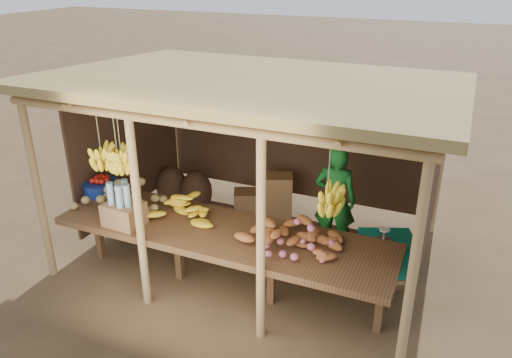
% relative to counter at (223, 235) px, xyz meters
% --- Properties ---
extents(ground, '(60.00, 60.00, 0.00)m').
position_rel_counter_xyz_m(ground, '(-0.00, 0.95, -0.74)').
color(ground, brown).
rests_on(ground, ground).
extents(stall_structure, '(4.70, 3.50, 2.43)m').
position_rel_counter_xyz_m(stall_structure, '(0.02, 0.87, 1.18)').
color(stall_structure, tan).
rests_on(stall_structure, ground).
extents(counter, '(3.90, 1.05, 0.80)m').
position_rel_counter_xyz_m(counter, '(0.00, 0.00, 0.00)').
color(counter, brown).
rests_on(counter, ground).
extents(potato_heap, '(1.16, 0.79, 0.37)m').
position_rel_counter_xyz_m(potato_heap, '(-1.35, 0.01, 0.25)').
color(potato_heap, tan).
rests_on(potato_heap, counter).
extents(sweet_potato_heap, '(1.18, 0.93, 0.36)m').
position_rel_counter_xyz_m(sweet_potato_heap, '(0.78, 0.03, 0.24)').
color(sweet_potato_heap, '#A95D2B').
rests_on(sweet_potato_heap, counter).
extents(onion_heap, '(0.86, 0.59, 0.36)m').
position_rel_counter_xyz_m(onion_heap, '(0.93, -0.13, 0.24)').
color(onion_heap, '#C8617B').
rests_on(onion_heap, counter).
extents(banana_pile, '(0.74, 0.51, 0.35)m').
position_rel_counter_xyz_m(banana_pile, '(-0.55, 0.06, 0.24)').
color(banana_pile, yellow).
rests_on(banana_pile, counter).
extents(tomato_basin, '(0.45, 0.45, 0.24)m').
position_rel_counter_xyz_m(tomato_basin, '(-1.89, 0.27, 0.16)').
color(tomato_basin, navy).
rests_on(tomato_basin, counter).
extents(bottle_box, '(0.44, 0.35, 0.53)m').
position_rel_counter_xyz_m(bottle_box, '(-1.09, -0.32, 0.27)').
color(bottle_box, olive).
rests_on(bottle_box, counter).
extents(vendor, '(0.57, 0.40, 1.50)m').
position_rel_counter_xyz_m(vendor, '(0.93, 1.36, 0.01)').
color(vendor, '#187027').
rests_on(vendor, ground).
extents(tarp_crate, '(0.77, 0.73, 0.74)m').
position_rel_counter_xyz_m(tarp_crate, '(1.69, 0.97, -0.44)').
color(tarp_crate, brown).
rests_on(tarp_crate, ground).
extents(carton_stack, '(1.01, 0.49, 0.69)m').
position_rel_counter_xyz_m(carton_stack, '(-0.23, 1.91, -0.43)').
color(carton_stack, olive).
rests_on(carton_stack, ground).
extents(burlap_sacks, '(0.95, 0.50, 0.68)m').
position_rel_counter_xyz_m(burlap_sacks, '(-1.64, 1.83, -0.44)').
color(burlap_sacks, '#4C3323').
rests_on(burlap_sacks, ground).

